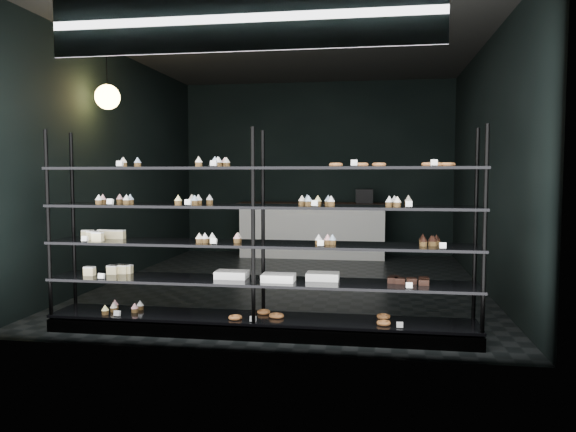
{
  "coord_description": "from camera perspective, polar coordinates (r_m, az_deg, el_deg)",
  "views": [
    {
      "loc": [
        1.11,
        -7.5,
        1.5
      ],
      "look_at": [
        0.23,
        -1.9,
        1.07
      ],
      "focal_mm": 35.0,
      "sensor_mm": 36.0,
      "label": 1
    }
  ],
  "objects": [
    {
      "name": "service_counter",
      "position": [
        10.11,
        2.59,
        -1.36
      ],
      "size": [
        2.66,
        0.65,
        1.23
      ],
      "color": "silver",
      "rests_on": "room"
    },
    {
      "name": "display_shelf",
      "position": [
        5.24,
        -3.29,
        -5.24
      ],
      "size": [
        4.0,
        0.5,
        1.91
      ],
      "color": "black",
      "rests_on": "room"
    },
    {
      "name": "room",
      "position": [
        7.59,
        0.54,
        5.07
      ],
      "size": [
        5.01,
        6.01,
        3.2
      ],
      "color": "black",
      "rests_on": "ground"
    },
    {
      "name": "signage",
      "position": [
        4.87,
        -4.79,
        19.18
      ],
      "size": [
        3.3,
        0.05,
        0.5
      ],
      "color": "#0B1C3B",
      "rests_on": "room"
    },
    {
      "name": "pendant_lamp",
      "position": [
        7.45,
        -17.87,
        11.44
      ],
      "size": [
        0.3,
        0.3,
        0.88
      ],
      "color": "black",
      "rests_on": "room"
    }
  ]
}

